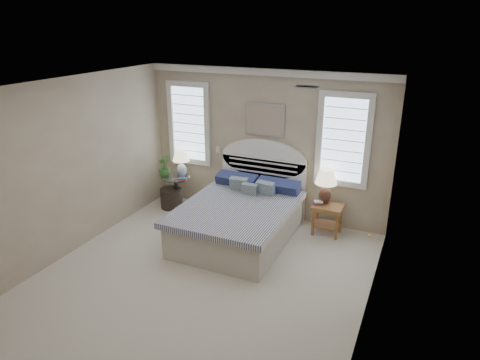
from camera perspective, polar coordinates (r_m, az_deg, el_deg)
name	(u,v)px	position (r m, az deg, el deg)	size (l,w,h in m)	color
floor	(199,281)	(6.25, -5.48, -13.20)	(4.50, 5.00, 0.01)	#BAAF9F
ceiling	(191,88)	(5.26, -6.49, 12.08)	(4.50, 5.00, 0.01)	white
wall_back	(265,145)	(7.76, 3.32, 4.71)	(4.50, 0.02, 2.70)	gray
wall_left	(66,169)	(6.97, -22.20, 1.33)	(0.02, 5.00, 2.70)	gray
wall_right	(373,224)	(4.96, 17.30, -5.65)	(0.02, 5.00, 2.70)	gray
crown_molding	(265,72)	(7.47, 3.41, 14.19)	(4.50, 0.08, 0.12)	silver
hvac_vent	(307,87)	(5.53, 8.96, 12.16)	(0.30, 0.20, 0.02)	#B2B2B2
switch_plate	(218,149)	(8.17, -2.98, 4.08)	(0.08, 0.01, 0.12)	silver
window_left	(189,123)	(8.34, -6.76, 7.50)	(0.90, 0.06, 1.60)	silver
window_right	(343,140)	(7.31, 13.63, 5.20)	(0.90, 0.06, 1.60)	silver
painting	(264,120)	(7.60, 3.28, 8.04)	(0.74, 0.04, 0.58)	silver
closet_door	(383,198)	(6.12, 18.54, -2.27)	(0.02, 1.80, 2.40)	white
bed	(241,216)	(7.19, 0.15, -4.79)	(1.72, 2.28, 1.47)	beige
side_table_left	(176,189)	(8.40, -8.50, -1.17)	(0.56, 0.56, 0.63)	black
nightstand_right	(328,213)	(7.43, 11.59, -4.37)	(0.50, 0.40, 0.53)	olive
floor_pot	(171,198)	(8.48, -9.12, -2.40)	(0.43, 0.43, 0.39)	black
lamp_left	(181,160)	(8.26, -7.87, 2.66)	(0.40, 0.40, 0.53)	white
lamp_right	(326,182)	(7.33, 11.39, -0.32)	(0.38, 0.38, 0.61)	black
potted_plant	(164,167)	(8.29, -10.07, 1.73)	(0.23, 0.23, 0.41)	#2A6B2E
books_left	(183,179)	(8.13, -7.62, 0.13)	(0.19, 0.16, 0.04)	#A42933
books_right	(318,203)	(7.36, 10.40, -3.02)	(0.19, 0.17, 0.07)	#A42933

